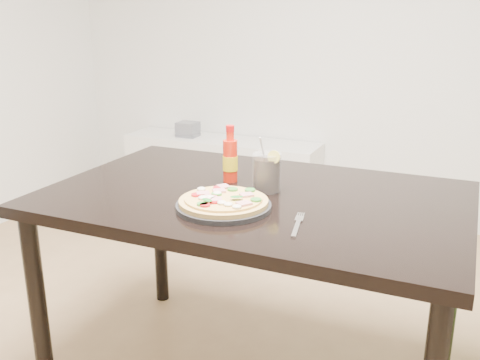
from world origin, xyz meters
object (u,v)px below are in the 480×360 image
at_px(hot_sauce_bottle, 230,159).
at_px(cola_cup, 267,173).
at_px(pizza, 223,200).
at_px(plate, 224,206).
at_px(media_console, 221,173).
at_px(dining_table, 254,216).
at_px(fork, 298,224).

distance_m(hot_sauce_bottle, cola_cup, 0.17).
height_order(pizza, cola_cup, cola_cup).
height_order(plate, cola_cup, cola_cup).
relative_size(cola_cup, media_console, 0.14).
bearing_deg(pizza, cola_cup, 75.70).
height_order(dining_table, pizza, pizza).
bearing_deg(media_console, plate, -63.84).
relative_size(plate, pizza, 1.07).
distance_m(plate, hot_sauce_bottle, 0.30).
relative_size(pizza, cola_cup, 1.47).
bearing_deg(pizza, media_console, 116.12).
height_order(hot_sauce_bottle, media_console, hot_sauce_bottle).
bearing_deg(hot_sauce_bottle, pizza, -69.59).
bearing_deg(hot_sauce_bottle, plate, -69.31).
xyz_separation_m(plate, pizza, (-0.00, -0.00, 0.02)).
distance_m(plate, pizza, 0.02).
distance_m(dining_table, pizza, 0.22).
height_order(hot_sauce_bottle, fork, hot_sauce_bottle).
distance_m(cola_cup, media_console, 2.00).
distance_m(pizza, cola_cup, 0.24).
xyz_separation_m(pizza, cola_cup, (0.06, 0.23, 0.03)).
bearing_deg(cola_cup, pizza, -104.30).
bearing_deg(pizza, plate, 37.01).
xyz_separation_m(dining_table, pizza, (-0.03, -0.18, 0.11)).
bearing_deg(hot_sauce_bottle, dining_table, -34.77).
bearing_deg(hot_sauce_bottle, media_console, 117.04).
xyz_separation_m(plate, fork, (0.25, -0.03, -0.01)).
distance_m(dining_table, fork, 0.32).
relative_size(plate, fork, 1.59).
bearing_deg(cola_cup, dining_table, -121.63).
relative_size(plate, media_console, 0.21).
height_order(plate, hot_sauce_bottle, hot_sauce_bottle).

